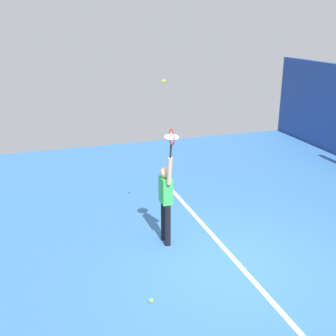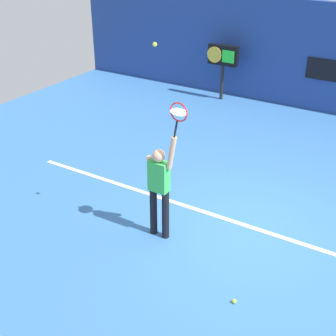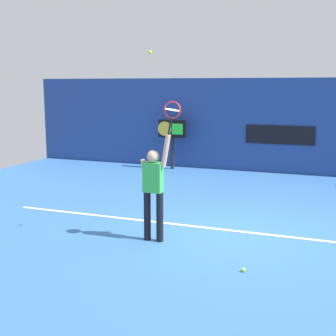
{
  "view_description": "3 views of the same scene",
  "coord_description": "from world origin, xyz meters",
  "views": [
    {
      "loc": [
        6.38,
        -3.43,
        4.48
      ],
      "look_at": [
        -1.61,
        -0.78,
        1.54
      ],
      "focal_mm": 45.15,
      "sensor_mm": 36.0,
      "label": 1
    },
    {
      "loc": [
        2.6,
        -6.86,
        5.05
      ],
      "look_at": [
        -1.32,
        -0.52,
        1.13
      ],
      "focal_mm": 51.06,
      "sensor_mm": 36.0,
      "label": 2
    },
    {
      "loc": [
        1.98,
        -8.59,
        2.86
      ],
      "look_at": [
        -0.95,
        -0.95,
        1.38
      ],
      "focal_mm": 49.8,
      "sensor_mm": 36.0,
      "label": 3
    }
  ],
  "objects": [
    {
      "name": "ground_plane",
      "position": [
        0.0,
        0.0,
        0.0
      ],
      "size": [
        18.0,
        18.0,
        0.0
      ],
      "primitive_type": "plane",
      "color": "#3870B2"
    },
    {
      "name": "court_baseline",
      "position": [
        0.0,
        0.11,
        0.01
      ],
      "size": [
        10.0,
        0.1,
        0.01
      ],
      "primitive_type": "cube",
      "color": "white",
      "rests_on": "ground_plane"
    },
    {
      "name": "tennis_player",
      "position": [
        -1.23,
        -0.95,
        1.01
      ],
      "size": [
        0.59,
        0.31,
        1.99
      ],
      "color": "black",
      "rests_on": "ground_plane"
    },
    {
      "name": "tennis_racket",
      "position": [
        -0.87,
        -0.96,
        2.39
      ],
      "size": [
        0.36,
        0.27,
        0.62
      ],
      "color": "black"
    },
    {
      "name": "tennis_ball",
      "position": [
        -1.27,
        -0.98,
        3.4
      ],
      "size": [
        0.07,
        0.07,
        0.07
      ],
      "primitive_type": "sphere",
      "color": "#CCE033"
    },
    {
      "name": "spare_ball",
      "position": [
        0.64,
        -1.83,
        0.03
      ],
      "size": [
        0.07,
        0.07,
        0.07
      ],
      "primitive_type": "sphere",
      "color": "#CCE033",
      "rests_on": "ground_plane"
    }
  ]
}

